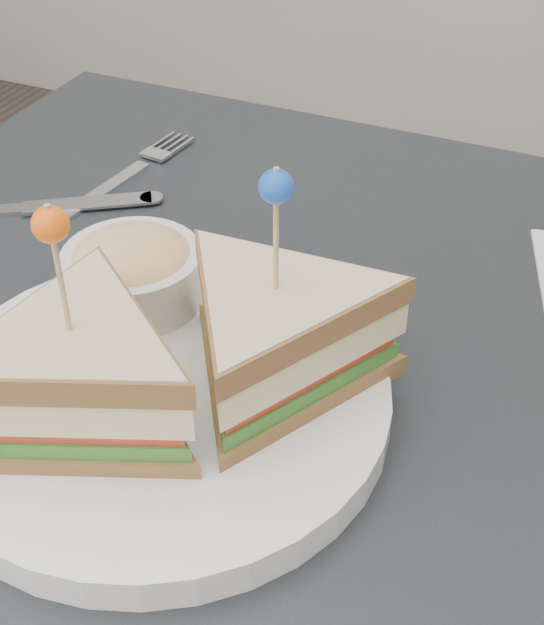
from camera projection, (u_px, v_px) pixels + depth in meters
The scene contains 4 objects.
table at pixel (254, 454), 0.63m from camera, with size 0.80×0.80×0.75m.
plate_meal at pixel (170, 356), 0.53m from camera, with size 0.35×0.33×0.17m.
cutlery_fork at pixel (132, 171), 0.81m from camera, with size 0.04×0.19×0.01m.
cutlery_knife at pixel (34, 208), 0.75m from camera, with size 0.18×0.13×0.01m.
Camera 1 is at (0.19, -0.40, 1.14)m, focal length 50.00 mm.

